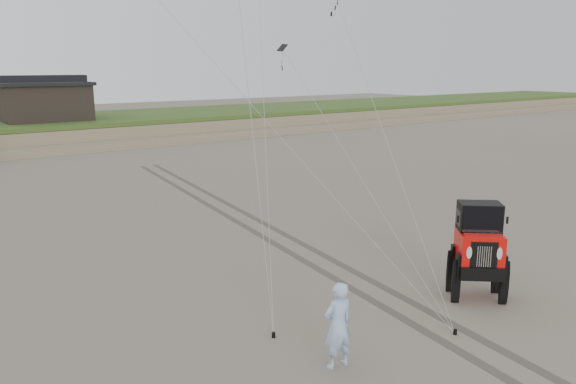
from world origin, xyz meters
The scene contains 8 objects.
ground centered at (0.00, 0.00, 0.00)m, with size 160.00×160.00×0.00m, color #6B6054.
dune_ridge centered at (0.00, 37.50, 0.82)m, with size 160.00×14.25×1.73m.
cabin centered at (2.00, 37.00, 3.24)m, with size 6.40×5.40×3.35m.
jeep centered at (2.83, -0.38, 0.97)m, with size 2.26×5.23×1.95m, color red, non-canonical shape.
man centered at (-2.18, -0.75, 0.87)m, with size 0.63×0.42×1.74m, color #96B0E8.
stake_main centered at (-2.48, 0.96, 0.06)m, with size 0.08×0.08×0.12m, color black.
stake_aux centered at (0.77, -1.31, 0.06)m, with size 0.08×0.08×0.12m, color black.
tire_tracks centered at (2.00, 8.00, 0.00)m, with size 5.22×29.74×0.01m.
Camera 1 is at (-8.93, -8.12, 5.73)m, focal length 35.00 mm.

